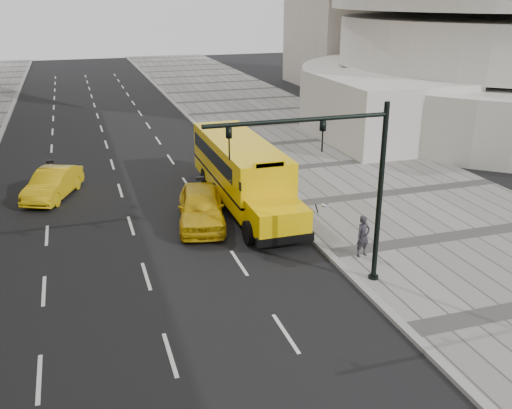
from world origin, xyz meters
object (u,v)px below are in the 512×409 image
object	(u,v)px
school_bus	(241,167)
taxi_near	(201,207)
pedestrian	(363,236)
taxi_far	(53,184)
traffic_signal	(343,175)

from	to	relation	value
school_bus	taxi_near	distance (m)	3.50
pedestrian	taxi_far	bearing A→B (deg)	123.77
taxi_far	traffic_signal	bearing A→B (deg)	-31.01
school_bus	traffic_signal	bearing A→B (deg)	-85.77
school_bus	pedestrian	size ratio (longest dim) A/B	7.13
taxi_far	traffic_signal	size ratio (longest dim) A/B	0.68
taxi_far	traffic_signal	xyz separation A→B (m)	(9.42, -12.81, 3.37)
school_bus	traffic_signal	distance (m)	9.65
pedestrian	taxi_near	bearing A→B (deg)	121.90
school_bus	taxi_near	size ratio (longest dim) A/B	2.37
school_bus	pedestrian	xyz separation A→B (m)	(2.59, -7.56, -0.80)
traffic_signal	school_bus	bearing A→B (deg)	94.23
school_bus	taxi_far	distance (m)	9.45
taxi_near	traffic_signal	bearing A→B (deg)	-54.90
taxi_near	traffic_signal	size ratio (longest dim) A/B	0.76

